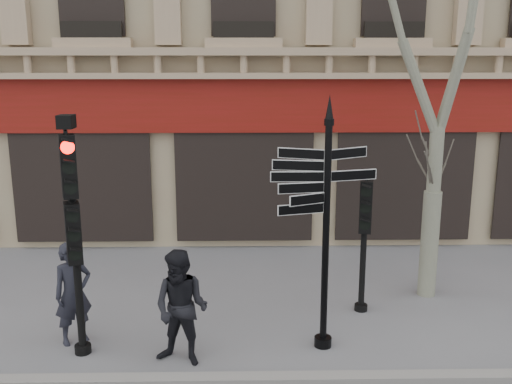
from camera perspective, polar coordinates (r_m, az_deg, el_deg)
ground at (r=10.07m, az=-1.15°, el=-14.41°), size 80.00×80.00×0.00m
kerb at (r=8.82m, az=-1.15°, el=-18.23°), size 80.00×0.25×0.12m
fingerpost at (r=8.93m, az=7.15°, el=0.94°), size 1.87×1.87×4.14m
traffic_signal_main at (r=9.17m, az=-17.87°, el=-1.52°), size 0.50×0.43×3.85m
traffic_signal_secondary at (r=10.65m, az=10.81°, el=-2.84°), size 0.48×0.39×2.54m
pedestrian_a at (r=10.07m, az=-17.83°, el=-9.63°), size 0.76×0.71×1.73m
pedestrian_b at (r=9.02m, az=-7.48°, el=-11.44°), size 1.07×0.94×1.84m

